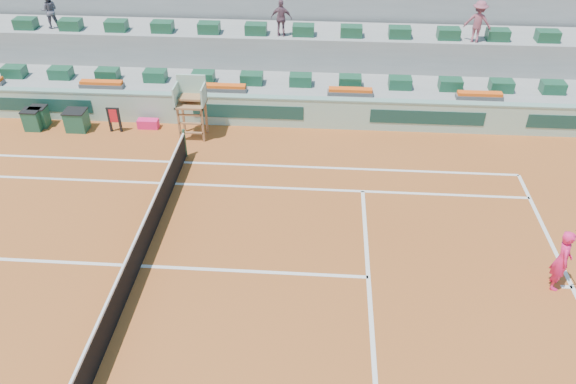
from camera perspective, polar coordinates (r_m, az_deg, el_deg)
name	(u,v)px	position (r m, az deg, el deg)	size (l,w,h in m)	color
ground	(141,266)	(16.50, -14.74, -7.30)	(90.00, 90.00, 0.00)	#9A4B1D
seating_tier_lower	(209,86)	(24.85, -8.04, 10.60)	(36.00, 4.00, 1.20)	#999996
seating_tier_upper	(214,57)	(26.02, -7.50, 13.48)	(36.00, 2.40, 2.60)	#999996
stadium_back_wall	(219,25)	(27.18, -7.03, 16.51)	(36.00, 0.40, 4.40)	#999996
player_bag	(148,124)	(23.15, -14.02, 6.75)	(0.81, 0.36, 0.36)	#FC206A
spectator_left	(49,10)	(27.16, -23.08, 16.61)	(0.72, 0.56, 1.49)	#545361
spectator_mid	(281,18)	(24.19, -0.68, 17.24)	(0.88, 0.36, 1.50)	#734C5B
spectator_right	(478,22)	(24.74, 18.75, 16.07)	(1.07, 0.61, 1.66)	#924957
court_lines	(141,266)	(16.50, -14.74, -7.28)	(23.89, 11.09, 0.01)	silver
tennis_net	(138,252)	(16.16, -15.02, -5.92)	(0.10, 11.97, 1.10)	black
advertising_hoarding	(199,109)	(22.90, -9.01, 8.35)	(36.00, 0.34, 1.26)	#9AC2AC
umpire_chair	(191,99)	(21.63, -9.82, 9.29)	(1.10, 0.90, 2.40)	#925F37
seat_row_lower	(203,77)	(23.72, -8.61, 11.48)	(32.90, 0.60, 0.44)	#194B30
seat_row_upper	(209,28)	(24.94, -8.03, 16.20)	(32.90, 0.60, 0.44)	#194B30
flower_planters	(163,86)	(23.41, -12.62, 10.46)	(26.80, 0.36, 0.28)	#515151
drink_cooler_a	(77,120)	(23.72, -20.68, 6.84)	(0.84, 0.72, 0.84)	#194B35
drink_cooler_b	(40,116)	(24.58, -23.91, 7.05)	(0.64, 0.55, 0.84)	#194B35
drink_cooler_c	(33,120)	(24.43, -24.49, 6.72)	(0.68, 0.59, 0.84)	#194B35
towel_rack	(114,118)	(23.03, -17.27, 7.21)	(0.51, 0.09, 1.03)	black
tennis_player	(562,260)	(16.45, 26.09, -6.19)	(0.57, 0.94, 2.28)	#FC206A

